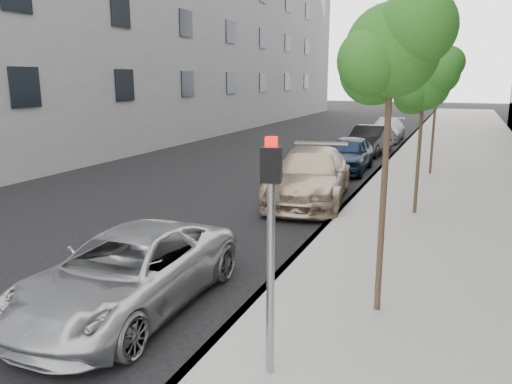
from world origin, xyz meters
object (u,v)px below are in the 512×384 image
Objects in this scene: minivan at (128,272)px; suv at (310,176)px; sedan_blue at (348,154)px; sedan_rear at (387,130)px; tree_mid at (425,85)px; sedan_black at (369,140)px; signal_pole at (271,230)px; tree_near at (394,51)px; tree_far at (439,71)px.

suv is (0.65, 8.57, 0.16)m from minivan.
suv is 1.30× the size of sedan_blue.
suv is at bearing -89.83° from sedan_rear.
sedan_blue is (-3.33, 6.34, -2.94)m from tree_mid.
sedan_black is at bearing 106.19° from tree_mid.
minivan is 1.00× the size of sedan_rear.
tree_mid is at bearing 71.49° from signal_pole.
suv is 16.77m from sedan_rear.
tree_near reaches higher than minivan.
sedan_black is (0.00, 10.68, -0.08)m from suv.
tree_far is 1.03× the size of minivan.
tree_near is at bearing 17.18° from minivan.
tree_far is 4.74m from sedan_blue.
signal_pole is (-1.01, -8.85, -1.62)m from tree_mid.
suv is 10.68m from sedan_black.
signal_pole reaches higher than minivan.
sedan_rear is at bearing 88.42° from sedan_blue.
tree_near is 13.72m from sedan_blue.
tree_near is at bearing -74.05° from sedan_black.
tree_mid reaches higher than sedan_blue.
tree_near is at bearing -81.95° from sedan_rear.
tree_mid is 7.74m from sedan_blue.
sedan_blue is (-3.33, 12.84, -3.50)m from tree_near.
tree_far is at bearing 90.00° from tree_mid.
tree_far is 1.13× the size of sedan_blue.
tree_mid reaches higher than sedan_rear.
sedan_black is (0.65, 19.25, 0.07)m from minivan.
minivan is (-3.98, -1.29, -3.58)m from tree_near.
minivan is 0.84× the size of suv.
tree_far reaches higher than sedan_blue.
signal_pole is at bearing -78.04° from sedan_black.
tree_near is at bearing -90.00° from tree_mid.
tree_near is 1.05× the size of sedan_rear.
suv is (-3.33, -5.72, -3.29)m from tree_far.
signal_pole is at bearing -84.48° from suv.
tree_near is 3.37m from signal_pole.
tree_near is 6.52m from tree_mid.
tree_near is 1.05× the size of minivan.
tree_near reaches higher than sedan_rear.
sedan_rear is (0.00, 11.20, -0.05)m from sedan_blue.
signal_pole is at bearing -82.92° from sedan_blue.
tree_near is 1.01× the size of tree_far.
tree_far is 15.52m from signal_pole.
tree_far reaches higher than tree_mid.
tree_near is 1.13× the size of tree_mid.
tree_far is at bearing 73.60° from minivan.
signal_pole reaches higher than sedan_rear.
tree_near is at bearing -73.43° from suv.
sedan_blue is at bearing 86.68° from signal_pole.
signal_pole reaches higher than suv.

